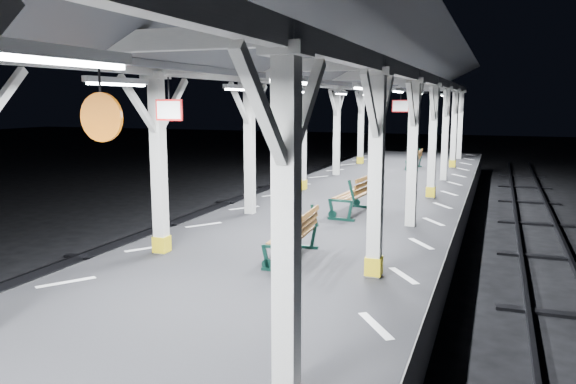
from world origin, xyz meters
The scene contains 8 objects.
ground centered at (0.00, 0.00, 0.00)m, with size 120.00×120.00×0.00m, color black.
platform centered at (0.00, 0.00, 0.50)m, with size 6.00×50.00×1.00m, color black.
hazard_stripes_left centered at (-2.45, 0.00, 1.00)m, with size 1.00×48.00×0.01m, color silver.
hazard_stripes_right centered at (2.45, 0.00, 1.00)m, with size 1.00×48.00×0.01m, color silver.
canopy centered at (0.00, -0.02, 4.56)m, with size 5.40×49.00×4.65m.
bench_mid centered at (0.51, 2.48, 1.47)m, with size 0.71×1.67×0.88m.
bench_far centered at (0.57, 6.85, 1.53)m, with size 0.86×1.90×1.00m.
bench_extra centered at (0.59, 17.10, 1.43)m, with size 0.60×1.50×0.80m.
Camera 1 is at (3.77, -6.69, 3.81)m, focal length 35.00 mm.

